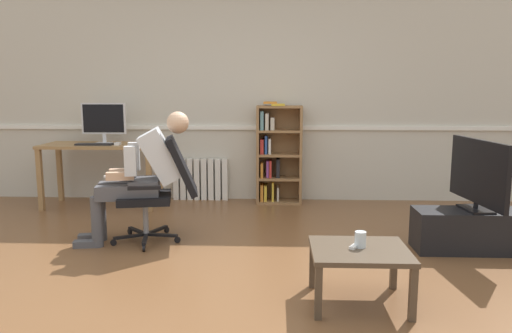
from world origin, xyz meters
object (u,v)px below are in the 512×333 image
at_px(keyboard, 94,144).
at_px(coffee_table, 360,256).
at_px(office_chair, 162,185).
at_px(computer_desk, 101,153).
at_px(person_seated, 142,173).
at_px(tv_screen, 478,174).
at_px(radiator, 201,179).
at_px(imac_monitor, 104,120).
at_px(tv_stand, 474,231).
at_px(computer_mouse, 118,144).
at_px(spare_remote, 356,245).
at_px(drinking_glass, 360,239).
at_px(bookshelf, 276,154).

height_order(keyboard, coffee_table, keyboard).
relative_size(keyboard, office_chair, 0.44).
xyz_separation_m(computer_desk, person_seated, (0.87, -1.36, -0.00)).
distance_m(person_seated, tv_screen, 2.94).
relative_size(keyboard, coffee_table, 0.67).
bearing_deg(keyboard, radiator, 24.75).
xyz_separation_m(imac_monitor, office_chair, (1.02, -1.41, -0.51)).
xyz_separation_m(imac_monitor, tv_stand, (3.79, -1.58, -0.85)).
height_order(imac_monitor, keyboard, imac_monitor).
bearing_deg(radiator, keyboard, -155.25).
bearing_deg(coffee_table, computer_desk, 135.27).
xyz_separation_m(radiator, tv_screen, (2.69, -1.90, 0.42)).
xyz_separation_m(keyboard, radiator, (1.15, 0.53, -0.50)).
bearing_deg(tv_screen, computer_mouse, 62.83).
xyz_separation_m(radiator, coffee_table, (1.51, -3.00, 0.06)).
bearing_deg(imac_monitor, coffee_table, -45.80).
height_order(keyboard, spare_remote, keyboard).
bearing_deg(tv_stand, office_chair, 176.34).
bearing_deg(drinking_glass, person_seated, 145.37).
bearing_deg(imac_monitor, tv_screen, -22.69).
bearing_deg(tv_stand, computer_mouse, 158.74).
bearing_deg(tv_screen, coffee_table, 127.19).
bearing_deg(bookshelf, radiator, 174.09).
distance_m(computer_desk, person_seated, 1.62).
xyz_separation_m(computer_mouse, tv_screen, (3.57, -1.39, -0.09)).
height_order(radiator, person_seated, person_seated).
height_order(office_chair, spare_remote, office_chair).
bearing_deg(imac_monitor, keyboard, -101.82).
distance_m(radiator, office_chair, 1.74).
distance_m(imac_monitor, drinking_glass, 3.78).
xyz_separation_m(tv_stand, coffee_table, (-1.18, -1.10, 0.14)).
distance_m(computer_mouse, spare_remote, 3.43).
relative_size(radiator, office_chair, 0.71).
xyz_separation_m(tv_stand, spare_remote, (-1.20, -1.07, 0.20)).
xyz_separation_m(computer_desk, coffee_table, (2.63, -2.61, -0.33)).
relative_size(keyboard, spare_remote, 2.83).
bearing_deg(computer_desk, office_chair, -52.03).
height_order(computer_desk, imac_monitor, imac_monitor).
bearing_deg(coffee_table, imac_monitor, 134.20).
bearing_deg(computer_mouse, spare_remote, -46.03).
xyz_separation_m(computer_desk, spare_remote, (2.61, -2.58, -0.27)).
xyz_separation_m(bookshelf, office_chair, (-1.05, -1.62, -0.08)).
height_order(bookshelf, radiator, bookshelf).
relative_size(tv_screen, spare_remote, 6.13).
relative_size(radiator, person_seated, 0.58).
height_order(imac_monitor, computer_mouse, imac_monitor).
bearing_deg(computer_desk, spare_remote, -44.59).
distance_m(bookshelf, tv_screen, 2.49).
height_order(computer_desk, radiator, computer_desk).
height_order(computer_mouse, tv_stand, computer_mouse).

